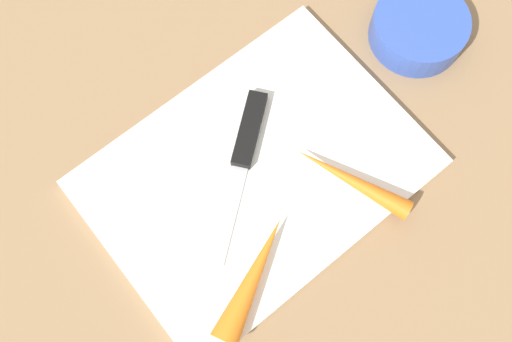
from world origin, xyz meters
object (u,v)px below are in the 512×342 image
carrot_short (352,180)px  small_bowl (419,28)px  carrot_long (253,278)px  knife (247,140)px  cutting_board (256,173)px

carrot_short → small_bowl: (-0.19, -0.09, -0.00)m
carrot_short → carrot_long: size_ratio=1.00×
knife → carrot_long: size_ratio=1.23×
carrot_long → small_bowl: 0.36m
knife → carrot_long: carrot_long is taller
knife → carrot_short: carrot_short is taller
cutting_board → knife: bearing=-112.4°
carrot_short → carrot_long: 0.15m
cutting_board → carrot_long: carrot_long is taller
knife → carrot_short: (-0.06, 0.11, 0.01)m
small_bowl → knife: bearing=-4.2°
cutting_board → carrot_short: 0.11m
cutting_board → knife: knife is taller
cutting_board → knife: (-0.01, -0.03, 0.01)m
cutting_board → carrot_short: carrot_short is taller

